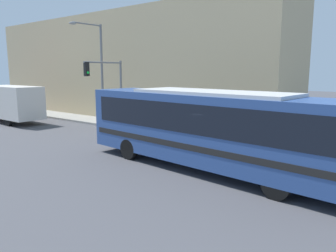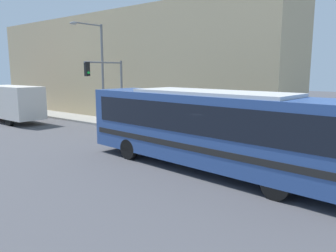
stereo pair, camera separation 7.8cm
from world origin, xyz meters
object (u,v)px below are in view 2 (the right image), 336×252
(fire_hydrant, at_px, (215,133))
(traffic_light_pole, at_px, (109,81))
(street_lamp, at_px, (99,65))
(parking_meter, at_px, (163,118))
(delivery_truck, at_px, (8,102))
(city_bus, at_px, (211,125))
(pedestrian_near_corner, at_px, (145,113))

(fire_hydrant, height_order, traffic_light_pole, traffic_light_pole)
(fire_hydrant, bearing_deg, street_lamp, 90.73)
(fire_hydrant, xyz_separation_m, street_lamp, (-0.13, 10.00, 4.01))
(parking_meter, bearing_deg, fire_hydrant, -90.00)
(parking_meter, height_order, street_lamp, street_lamp)
(street_lamp, bearing_deg, traffic_light_pole, -113.46)
(delivery_truck, distance_m, parking_meter, 13.51)
(city_bus, bearing_deg, pedestrian_near_corner, 61.77)
(city_bus, height_order, traffic_light_pole, traffic_light_pole)
(fire_hydrant, height_order, parking_meter, parking_meter)
(city_bus, distance_m, street_lamp, 13.89)
(fire_hydrant, distance_m, pedestrian_near_corner, 6.19)
(fire_hydrant, distance_m, parking_meter, 3.90)
(delivery_truck, distance_m, pedestrian_near_corner, 11.61)
(traffic_light_pole, height_order, parking_meter, traffic_light_pole)
(delivery_truck, bearing_deg, parking_meter, -73.55)
(city_bus, relative_size, traffic_light_pole, 2.69)
(parking_meter, bearing_deg, city_bus, -127.29)
(traffic_light_pole, height_order, street_lamp, street_lamp)
(street_lamp, bearing_deg, city_bus, -111.03)
(traffic_light_pole, xyz_separation_m, pedestrian_near_corner, (1.74, -1.74, -2.25))
(traffic_light_pole, bearing_deg, fire_hydrant, -82.36)
(delivery_truck, xyz_separation_m, traffic_light_pole, (2.77, -8.95, 1.78))
(city_bus, height_order, street_lamp, street_lamp)
(fire_hydrant, distance_m, traffic_light_pole, 8.43)
(city_bus, distance_m, traffic_light_pole, 11.41)
(city_bus, height_order, fire_hydrant, city_bus)
(traffic_light_pole, relative_size, parking_meter, 3.42)
(traffic_light_pole, distance_m, parking_meter, 4.73)
(traffic_light_pole, height_order, pedestrian_near_corner, traffic_light_pole)
(parking_meter, distance_m, street_lamp, 7.04)
(city_bus, distance_m, pedestrian_near_corner, 10.56)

